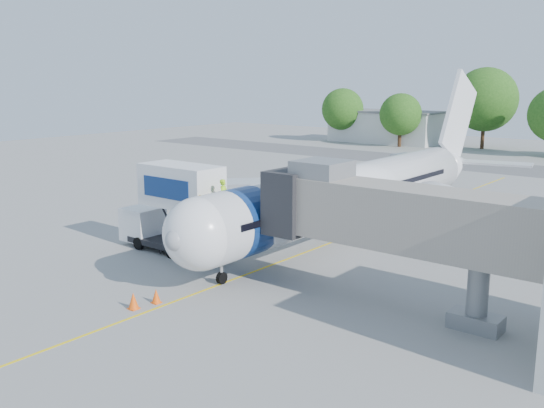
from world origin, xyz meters
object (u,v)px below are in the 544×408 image
Objects in this scene: aircraft at (358,191)px; ground_tug at (51,321)px; jet_bridge at (385,216)px; catering_hiloader at (174,208)px.

ground_tug is (-0.79, -22.94, -2.18)m from aircraft.
jet_bridge is (7.99, -11.12, 1.39)m from aircraft.
aircraft is at bearing 106.08° from ground_tug.
jet_bridge is 14.34m from catering_hiloader.
aircraft is at bearing 125.70° from jet_bridge.
aircraft reaches higher than jet_bridge.
catering_hiloader is at bearing 132.89° from ground_tug.
jet_bridge is 15.15m from ground_tug.
ground_tug is at bearing -126.62° from jet_bridge.
jet_bridge is at bearing -54.30° from aircraft.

